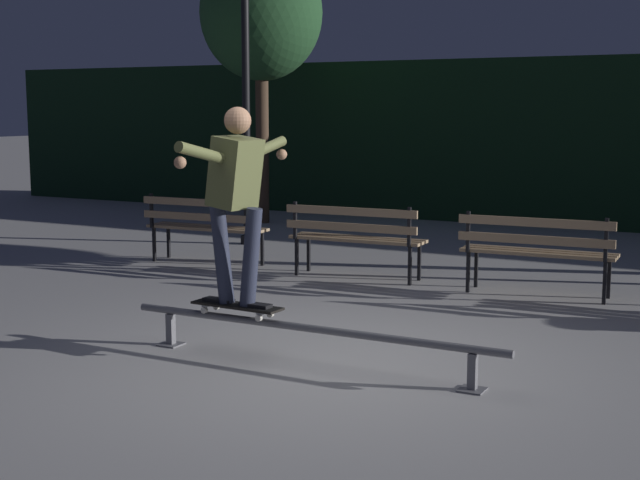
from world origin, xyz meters
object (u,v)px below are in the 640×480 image
object	(u,v)px
skateboard	(237,306)
park_bench_right_center	(537,246)
tree_far_left	(261,14)
lamp_post_left	(246,71)
grind_rail	(308,333)
skateboarder	(236,189)
park_bench_left_center	(354,233)
park_bench_leftmost	(204,222)

from	to	relation	value
skateboard	park_bench_right_center	world-z (taller)	park_bench_right_center
tree_far_left	lamp_post_left	world-z (taller)	tree_far_left
grind_rail	skateboarder	size ratio (longest dim) A/B	2.04
skateboard	park_bench_left_center	bearing A→B (deg)	99.83
park_bench_left_center	park_bench_right_center	distance (m)	2.10
grind_rail	park_bench_right_center	bearing A→B (deg)	75.33
skateboard	park_bench_left_center	size ratio (longest dim) A/B	0.49
grind_rail	park_bench_right_center	world-z (taller)	park_bench_right_center
skateboarder	park_bench_right_center	bearing A→B (deg)	65.60
tree_far_left	grind_rail	bearing A→B (deg)	-56.23
skateboarder	park_bench_left_center	size ratio (longest dim) A/B	0.96
park_bench_leftmost	lamp_post_left	distance (m)	2.64
skateboard	skateboarder	world-z (taller)	skateboarder
park_bench_leftmost	grind_rail	bearing A→B (deg)	-45.18
park_bench_left_center	park_bench_leftmost	bearing A→B (deg)	180.00
skateboarder	park_bench_leftmost	bearing A→B (deg)	128.73
skateboard	park_bench_right_center	xyz separation A→B (m)	(1.52, 3.35, 0.14)
tree_far_left	park_bench_leftmost	bearing A→B (deg)	-68.63
skateboard	park_bench_left_center	distance (m)	3.40
park_bench_left_center	park_bench_right_center	world-z (taller)	same
skateboard	park_bench_left_center	world-z (taller)	park_bench_left_center
lamp_post_left	grind_rail	bearing A→B (deg)	-53.33
park_bench_left_center	lamp_post_left	world-z (taller)	lamp_post_left
skateboard	lamp_post_left	size ratio (longest dim) A/B	0.20
grind_rail	tree_far_left	distance (m)	9.34
tree_far_left	park_bench_left_center	bearing A→B (deg)	-47.17
grind_rail	tree_far_left	world-z (taller)	tree_far_left
grind_rail	tree_far_left	bearing A→B (deg)	123.77
park_bench_right_center	tree_far_left	distance (m)	7.57
park_bench_leftmost	lamp_post_left	world-z (taller)	lamp_post_left
grind_rail	park_bench_left_center	xyz separation A→B (m)	(-1.23, 3.35, 0.28)
grind_rail	park_bench_left_center	size ratio (longest dim) A/B	1.97
skateboarder	tree_far_left	distance (m)	8.69
park_bench_left_center	tree_far_left	world-z (taller)	tree_far_left
skateboarder	park_bench_right_center	distance (m)	3.77
park_bench_right_center	skateboarder	bearing A→B (deg)	-114.40
park_bench_leftmost	tree_far_left	distance (m)	5.16
tree_far_left	skateboard	bearing A→B (deg)	-59.89
park_bench_leftmost	tree_far_left	size ratio (longest dim) A/B	0.35
park_bench_left_center	park_bench_right_center	size ratio (longest dim) A/B	1.00
grind_rail	park_bench_right_center	xyz separation A→B (m)	(0.88, 3.35, 0.28)
skateboarder	skateboard	bearing A→B (deg)	177.04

